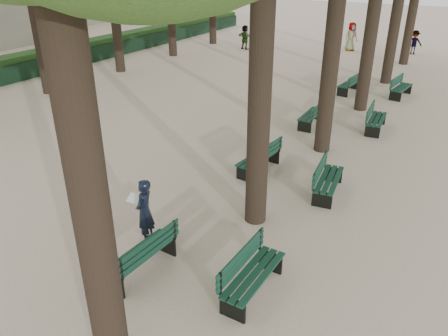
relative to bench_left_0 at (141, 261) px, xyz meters
The scene contains 16 objects.
ground 0.46m from the bench_left_0, behind, with size 120.00×120.00×0.00m, color beige.
bench_left_0 is the anchor object (origin of this frame).
bench_left_1 5.45m from the bench_left_0, 90.00° to the left, with size 0.76×1.85×0.92m.
bench_left_2 10.03m from the bench_left_0, 90.00° to the left, with size 0.62×1.82×0.92m.
bench_left_3 15.20m from the bench_left_0, 90.00° to the left, with size 0.76×1.85×0.92m.
bench_right_0 2.34m from the bench_left_0, 14.72° to the left, with size 0.60×1.81×0.92m.
bench_right_1 5.62m from the bench_left_0, 66.19° to the left, with size 0.79×1.86×0.92m.
bench_right_2 10.98m from the bench_left_0, 78.08° to the left, with size 0.72×1.84×0.92m.
bench_right_3 15.88m from the bench_left_0, 81.79° to the left, with size 0.78×1.85×0.92m.
man_with_map 1.21m from the bench_left_0, 123.89° to the left, with size 0.66×0.68×1.57m.
pedestrian_a 25.25m from the bench_left_0, 110.44° to the left, with size 0.83×0.34×1.71m, color #262628.
pedestrian_b 26.37m from the bench_left_0, 87.57° to the left, with size 0.99×0.30×1.52m, color #262628.
pedestrian_e 24.13m from the bench_left_0, 112.71° to the left, with size 1.50×0.32×1.61m, color #262628.
pedestrian_d 25.58m from the bench_left_0, 96.32° to the left, with size 0.92×0.38×1.88m, color #262628.
fence 18.88m from the bench_left_0, 144.46° to the left, with size 0.08×42.00×0.90m, color black.
hedge 19.46m from the bench_left_0, 145.66° to the left, with size 1.20×42.00×1.20m, color #1C4116.
Camera 1 is at (5.46, -5.34, 5.92)m, focal length 35.00 mm.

